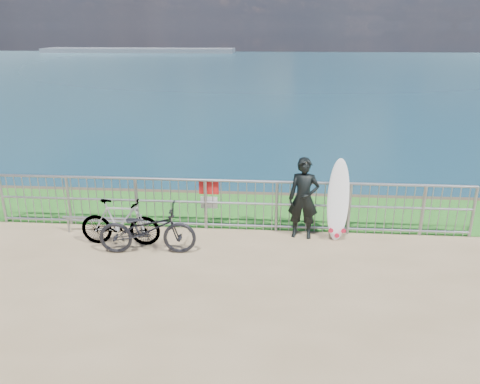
# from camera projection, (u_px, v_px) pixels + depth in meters

# --- Properties ---
(grass_strip) EXTENTS (120.00, 120.00, 0.00)m
(grass_strip) POSITION_uv_depth(u_px,v_px,m) (234.00, 210.00, 11.10)
(grass_strip) COLOR #1F681C
(grass_strip) RESTS_ON ground
(seascape) EXTENTS (260.00, 260.00, 5.00)m
(seascape) POSITION_uv_depth(u_px,v_px,m) (140.00, 53.00, 151.67)
(seascape) COLOR brown
(seascape) RESTS_ON ground
(railing) EXTENTS (10.06, 0.10, 1.13)m
(railing) POSITION_uv_depth(u_px,v_px,m) (230.00, 204.00, 9.87)
(railing) COLOR gray
(railing) RESTS_ON ground
(surfer) EXTENTS (0.66, 0.47, 1.68)m
(surfer) POSITION_uv_depth(u_px,v_px,m) (304.00, 198.00, 9.45)
(surfer) COLOR black
(surfer) RESTS_ON ground
(surfboard) EXTENTS (0.48, 0.44, 1.67)m
(surfboard) POSITION_uv_depth(u_px,v_px,m) (338.00, 203.00, 9.42)
(surfboard) COLOR white
(surfboard) RESTS_ON ground
(bicycle_near) EXTENTS (1.89, 0.79, 0.97)m
(bicycle_near) POSITION_uv_depth(u_px,v_px,m) (147.00, 229.00, 8.88)
(bicycle_near) COLOR black
(bicycle_near) RESTS_ON ground
(bicycle_far) EXTENTS (1.59, 0.46, 0.96)m
(bicycle_far) POSITION_uv_depth(u_px,v_px,m) (120.00, 222.00, 9.22)
(bicycle_far) COLOR black
(bicycle_far) RESTS_ON ground
(bike_rack) EXTENTS (1.77, 0.05, 0.37)m
(bike_rack) POSITION_uv_depth(u_px,v_px,m) (104.00, 220.00, 9.77)
(bike_rack) COLOR gray
(bike_rack) RESTS_ON ground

